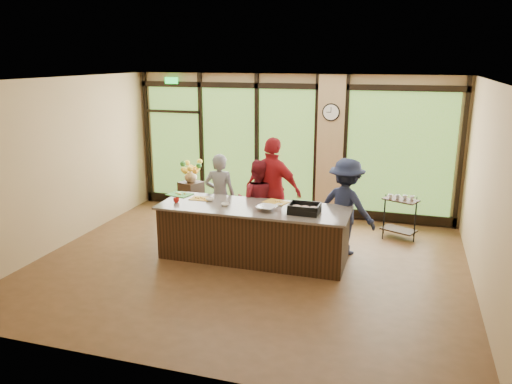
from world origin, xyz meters
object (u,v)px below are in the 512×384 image
Objects in this scene: cook_right at (346,207)px; island_base at (254,234)px; cook_left at (220,196)px; flower_stand at (191,201)px; bar_cart at (400,212)px; roasting_pan at (304,211)px.

island_base is at bearing 49.22° from cook_right.
flower_stand is (-0.98, 0.84, -0.40)m from cook_left.
flower_stand is 0.96× the size of bar_cart.
cook_right reaches higher than bar_cart.
island_base is 1.65m from cook_right.
cook_right is 2.08× the size of flower_stand.
cook_right is 1.99× the size of bar_cart.
roasting_pan is 0.59× the size of flower_stand.
island_base is at bearing -118.50° from bar_cart.
cook_left reaches higher than flower_stand.
cook_left is 3.40m from bar_cart.
island_base is 3.66× the size of bar_cart.
bar_cart is at bearing 54.14° from roasting_pan.
cook_left reaches higher than island_base.
cook_left is 1.35m from flower_stand.
cook_right is at bearing -105.10° from bar_cart.
island_base is 2.93m from bar_cart.
bar_cart is (2.34, 1.76, 0.07)m from island_base.
cook_left is at bearing -18.80° from flower_stand.
bar_cart is (0.89, 1.07, -0.34)m from cook_right.
island_base is 1.27m from cook_left.
cook_right is 3.50m from flower_stand.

